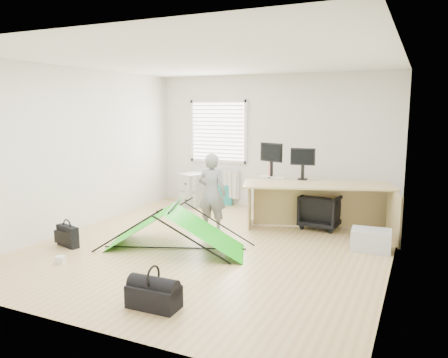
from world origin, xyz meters
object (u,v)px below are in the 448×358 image
at_px(desk, 317,209).
at_px(office_chair, 321,211).
at_px(kite, 175,227).
at_px(storage_crate, 371,240).
at_px(monitor_right, 303,168).
at_px(duffel_bag, 154,297).
at_px(monitor_left, 271,165).
at_px(filing_cabinet, 195,189).
at_px(thermos, 270,170).
at_px(laptop_bag, 68,236).
at_px(person, 212,193).

bearing_deg(desk, office_chair, 71.09).
xyz_separation_m(kite, storage_crate, (2.61, 1.13, -0.17)).
distance_m(monitor_right, storage_crate, 1.78).
xyz_separation_m(kite, duffel_bag, (0.79, -1.73, -0.21)).
xyz_separation_m(desk, monitor_left, (-0.90, 0.33, 0.63)).
bearing_deg(kite, duffel_bag, -86.78).
distance_m(desk, monitor_left, 1.15).
bearing_deg(storage_crate, duffel_bag, -122.39).
relative_size(filing_cabinet, thermos, 2.66).
height_order(filing_cabinet, laptop_bag, filing_cabinet).
height_order(monitor_left, thermos, monitor_left).
distance_m(monitor_right, office_chair, 0.80).
bearing_deg(duffel_bag, kite, 113.24).
bearing_deg(desk, monitor_left, 141.14).
bearing_deg(duffel_bag, storage_crate, 56.27).
height_order(desk, laptop_bag, desk).
height_order(monitor_right, person, person).
bearing_deg(duffel_bag, monitor_left, 88.84).
relative_size(thermos, duffel_bag, 0.48).
bearing_deg(monitor_right, storage_crate, -43.92).
bearing_deg(office_chair, desk, 94.92).
relative_size(monitor_right, duffel_bag, 0.78).
xyz_separation_m(desk, filing_cabinet, (-2.80, 0.96, -0.06)).
relative_size(monitor_left, duffel_bag, 0.88).
height_order(thermos, storage_crate, thermos).
relative_size(thermos, laptop_bag, 0.62).
bearing_deg(filing_cabinet, duffel_bag, -41.97).
bearing_deg(laptop_bag, thermos, 64.33).
distance_m(desk, storage_crate, 1.12).
bearing_deg(monitor_left, desk, 1.71).
bearing_deg(kite, storage_crate, 2.04).
relative_size(monitor_left, office_chair, 0.73).
xyz_separation_m(person, duffel_bag, (0.69, -2.76, -0.54)).
distance_m(monitor_left, storage_crate, 2.22).
bearing_deg(person, laptop_bag, 37.35).
bearing_deg(desk, monitor_right, 116.56).
distance_m(thermos, laptop_bag, 3.54).
xyz_separation_m(filing_cabinet, kite, (1.11, -2.66, -0.02)).
distance_m(thermos, kite, 2.27).
height_order(filing_cabinet, monitor_right, monitor_right).
relative_size(laptop_bag, duffel_bag, 0.77).
bearing_deg(storage_crate, monitor_left, 153.70).
relative_size(monitor_right, person, 0.32).
bearing_deg(office_chair, person, 37.19).
height_order(filing_cabinet, office_chair, filing_cabinet).
bearing_deg(storage_crate, desk, 148.17).
bearing_deg(filing_cabinet, desk, 5.68).
height_order(monitor_right, duffel_bag, monitor_right).
bearing_deg(duffel_bag, filing_cabinet, 112.14).
height_order(monitor_left, duffel_bag, monitor_left).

